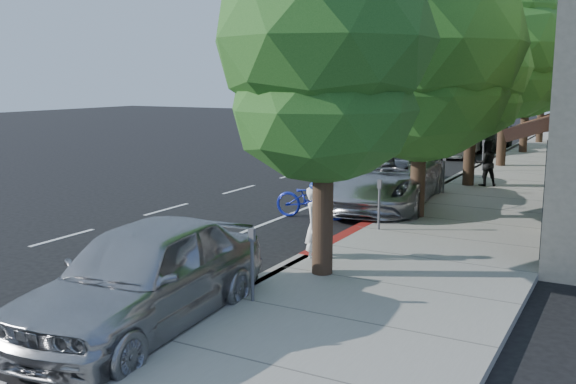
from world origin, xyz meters
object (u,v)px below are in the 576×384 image
Objects in this scene: street_tree_0 at (324,47)px; street_tree_3 at (507,48)px; street_tree_2 at (474,71)px; bicycle at (312,199)px; dark_suv_far at (485,134)px; street_tree_5 at (544,68)px; dark_sedan at (380,163)px; street_tree_1 at (422,48)px; white_pickup at (455,138)px; silver_suv at (382,178)px; near_car_a at (144,275)px; street_tree_4 at (528,68)px; pedestrian at (486,163)px; cyclist at (315,225)px.

street_tree_3 reaches higher than street_tree_0.
street_tree_2 reaches higher than bicycle.
dark_suv_far is at bearing 95.12° from street_tree_0.
street_tree_5 is 1.40× the size of dark_sedan.
white_pickup is at bearing 100.75° from street_tree_1.
street_tree_5 reaches higher than street_tree_2.
dark_suv_far is at bearing -117.80° from street_tree_5.
street_tree_1 is 1.16× the size of street_tree_2.
silver_suv reaches higher than bicycle.
near_car_a is at bearing -111.80° from street_tree_0.
dark_sedan is (-2.94, 11.00, -3.60)m from street_tree_0.
street_tree_4 is 1.37× the size of dark_sedan.
bicycle is (-2.70, -7.05, -3.59)m from street_tree_2.
street_tree_4 is 4.45× the size of pedestrian.
near_car_a is (-1.40, -21.50, -4.31)m from street_tree_3.
near_car_a is at bearing -177.37° from bicycle.
street_tree_4 reaches higher than cyclist.
street_tree_2 reaches higher than pedestrian.
street_tree_2 is (0.00, 12.00, -0.29)m from street_tree_0.
pedestrian is (2.86, -13.53, 0.06)m from dark_suv_far.
street_tree_0 reaches higher than pedestrian.
bicycle is 0.41× the size of dark_sedan.
street_tree_5 is at bearing 69.69° from white_pickup.
pedestrian is (3.66, -10.20, 0.10)m from white_pickup.
street_tree_2 is at bearing -73.89° from dark_suv_far.
silver_suv is at bearing 6.54° from cyclist.
street_tree_0 is 8.45m from silver_suv.
bicycle is 20.70m from dark_suv_far.
cyclist is at bearing -92.19° from street_tree_3.
pedestrian is at bearing -7.85° from cyclist.
street_tree_1 is at bearing 90.00° from street_tree_0.
white_pickup reaches higher than cyclist.
silver_suv reaches higher than pedestrian.
street_tree_2 is 1.04× the size of silver_suv.
silver_suv is at bearing -82.47° from white_pickup.
street_tree_0 reaches higher than white_pickup.
silver_suv is 5.09m from pedestrian.
street_tree_0 is 4.49× the size of pedestrian.
street_tree_0 is 12.62m from pedestrian.
street_tree_2 is at bearing 90.00° from street_tree_0.
street_tree_2 is at bearing -90.00° from street_tree_5.
street_tree_3 reaches higher than near_car_a.
street_tree_0 is at bearing -85.82° from silver_suv.
pedestrian is at bearing -88.19° from street_tree_5.
street_tree_3 is 21.97m from near_car_a.
near_car_a is at bearing -84.81° from dark_sedan.
street_tree_2 is 4.53m from dark_sedan.
street_tree_5 is 33.72m from near_car_a.
street_tree_4 is (0.00, 24.00, -0.04)m from street_tree_0.
street_tree_3 reaches higher than street_tree_4.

